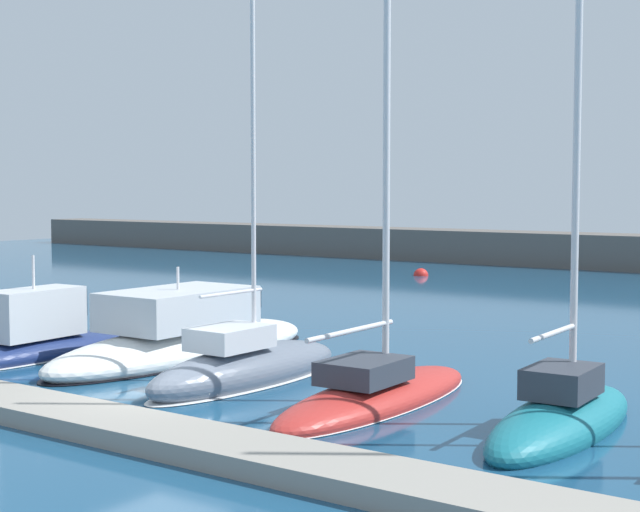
# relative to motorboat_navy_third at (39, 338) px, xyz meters

# --- Properties ---
(ground_plane) EXTENTS (120.00, 120.00, 0.00)m
(ground_plane) POSITION_rel_motorboat_navy_third_xyz_m (7.23, -2.47, -0.57)
(ground_plane) COLOR navy
(dock_pier) EXTENTS (37.64, 1.71, 0.38)m
(dock_pier) POSITION_rel_motorboat_navy_third_xyz_m (7.23, -4.65, -0.38)
(dock_pier) COLOR gray
(dock_pier) RESTS_ON ground_plane
(motorboat_navy_third) EXTENTS (2.13, 6.53, 3.16)m
(motorboat_navy_third) POSITION_rel_motorboat_navy_third_xyz_m (0.00, 0.00, 0.00)
(motorboat_navy_third) COLOR navy
(motorboat_navy_third) RESTS_ON ground_plane
(motorboat_white_fourth) EXTENTS (3.18, 10.24, 3.06)m
(motorboat_white_fourth) POSITION_rel_motorboat_navy_third_xyz_m (3.28, 2.55, -0.08)
(motorboat_white_fourth) COLOR white
(motorboat_white_fourth) RESTS_ON ground_plane
(sailboat_slate_fifth) EXTENTS (1.89, 6.81, 11.45)m
(sailboat_slate_fifth) POSITION_rel_motorboat_navy_third_xyz_m (7.14, 0.73, -0.17)
(sailboat_slate_fifth) COLOR slate
(sailboat_slate_fifth) RESTS_ON ground_plane
(sailboat_red_sixth) EXTENTS (2.26, 7.69, 12.52)m
(sailboat_red_sixth) POSITION_rel_motorboat_navy_third_xyz_m (11.05, 0.60, -0.31)
(sailboat_red_sixth) COLOR #B72D28
(sailboat_red_sixth) RESTS_ON ground_plane
(sailboat_teal_seventh) EXTENTS (2.15, 6.59, 13.92)m
(sailboat_teal_seventh) POSITION_rel_motorboat_navy_third_xyz_m (15.32, 0.80, -0.23)
(sailboat_teal_seventh) COLOR #19707F
(sailboat_teal_seventh) RESTS_ON ground_plane
(mooring_buoy_red) EXTENTS (0.82, 0.82, 0.82)m
(mooring_buoy_red) POSITION_rel_motorboat_navy_third_xyz_m (-4.11, 28.95, -0.57)
(mooring_buoy_red) COLOR red
(mooring_buoy_red) RESTS_ON ground_plane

